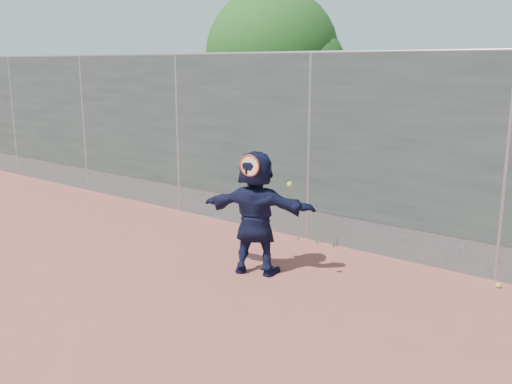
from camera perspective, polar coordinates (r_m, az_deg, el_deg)
The scene contains 7 objects.
ground at distance 7.03m, azimuth -11.05°, elevation -11.30°, with size 80.00×80.00×0.00m, color #9E4C42.
player at distance 7.74m, azimuth 0.00°, elevation -2.06°, with size 1.59×0.51×1.71m, color black.
ball_ground at distance 8.09m, azimuth 23.07°, elevation -8.59°, with size 0.07×0.07×0.07m, color #ACCE2D.
fence at distance 9.16m, azimuth 5.36°, elevation 4.82°, with size 20.00×0.06×3.03m.
swing_action at distance 7.39m, azimuth -0.27°, elevation 2.34°, with size 0.78×0.15×0.51m.
tree_left at distance 13.21m, azimuth 2.31°, elevation 13.18°, with size 3.15×3.00×4.53m.
weed_clump at distance 9.23m, azimuth 6.32°, elevation -4.37°, with size 0.68×0.07×0.30m.
Camera 1 is at (4.95, -4.11, 2.83)m, focal length 40.00 mm.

